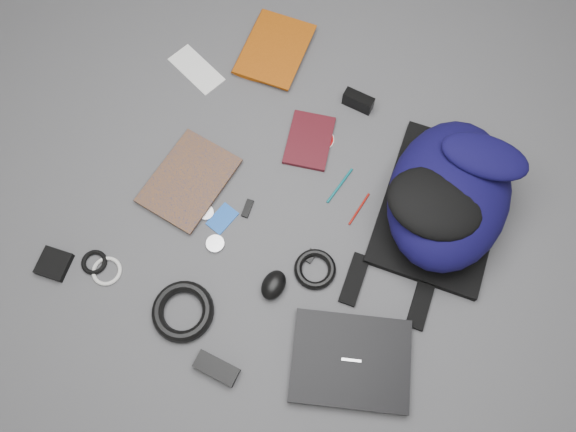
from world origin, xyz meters
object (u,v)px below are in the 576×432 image
Objects in this scene: comic_book at (161,165)px; compact_camera at (358,101)px; backpack at (449,194)px; laptop at (351,361)px; power_brick at (217,368)px; mouse at (274,285)px; textbook_red at (247,41)px; dvd_case at (309,140)px; pouch at (54,264)px.

compact_camera is (0.39, 0.53, 0.02)m from comic_book.
comic_book is 0.66m from compact_camera.
backpack reaches higher than laptop.
power_brick is at bearing -170.71° from laptop.
compact_camera is 1.08× the size of mouse.
comic_book is at bearing 134.35° from power_brick.
backpack reaches higher than mouse.
mouse reaches higher than laptop.
mouse reaches higher than power_brick.
power_brick is (-0.29, -0.22, -0.00)m from laptop.
power_brick is (0.51, -0.40, 0.00)m from comic_book.
laptop is 1.11m from textbook_red.
textbook_red is 1.09m from power_brick.
textbook_red is at bearing 112.67° from laptop.
dvd_case is 0.49m from mouse.
textbook_red reaches higher than pouch.
pouch is (-0.57, -0.03, -0.00)m from power_brick.
compact_camera is 0.94m from power_brick.
laptop is at bearing -52.69° from textbook_red.
laptop is 3.27× the size of compact_camera.
comic_book is 0.53m from mouse.
laptop is 0.90m from pouch.
laptop reaches higher than textbook_red.
laptop is 0.82m from compact_camera.
backpack is at bearing 21.99° from comic_book.
dvd_case is (0.39, -0.20, -0.01)m from textbook_red.
textbook_red is 0.96m from pouch.
laptop is at bearing -68.87° from dvd_case.
mouse is at bearing 141.63° from laptop.
mouse reaches higher than pouch.
mouse is (0.56, -0.65, 0.01)m from textbook_red.
laptop is at bearing -17.46° from mouse.
mouse is (-0.30, 0.05, 0.01)m from laptop.
comic_book is (-0.79, -0.37, -0.10)m from backpack.
laptop reaches higher than comic_book.
backpack is 1.94× the size of textbook_red.
power_brick is at bearing 2.93° from pouch.
backpack is 2.78× the size of dvd_case.
backpack is at bearing -24.26° from textbook_red.
dvd_case is at bearing 169.98° from backpack.
compact_camera is (0.06, 0.20, 0.02)m from dvd_case.
compact_camera is (-0.40, 0.17, -0.08)m from backpack.
comic_book and pouch have the same top height.
backpack is 0.55m from laptop.
comic_book is 0.43m from pouch.
textbook_red is 0.95× the size of comic_book.
laptop is 1.12× the size of comic_book.
backpack is 0.47m from dvd_case.
pouch is (-0.40, -0.76, 0.00)m from dvd_case.
compact_camera is at bearing -12.79° from textbook_red.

